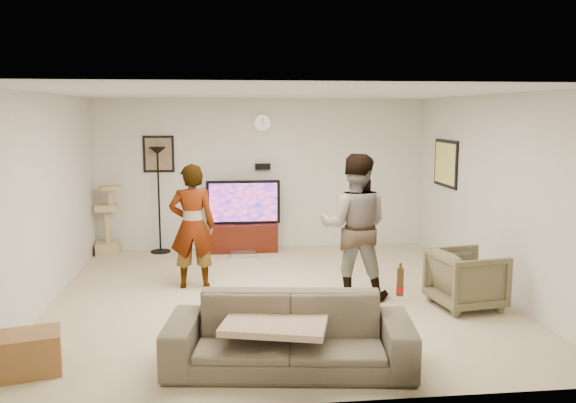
{
  "coord_description": "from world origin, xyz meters",
  "views": [
    {
      "loc": [
        -0.68,
        -7.04,
        2.27
      ],
      "look_at": [
        0.14,
        0.2,
        1.17
      ],
      "focal_mm": 36.67,
      "sensor_mm": 36.0,
      "label": 1
    }
  ],
  "objects": [
    {
      "name": "floor",
      "position": [
        0.0,
        0.0,
        -0.01
      ],
      "size": [
        5.5,
        5.5,
        0.02
      ],
      "primitive_type": "cube",
      "color": "#C2B68A",
      "rests_on": "ground"
    },
    {
      "name": "ceiling",
      "position": [
        0.0,
        0.0,
        2.51
      ],
      "size": [
        5.5,
        5.5,
        0.02
      ],
      "primitive_type": "cube",
      "color": "silver",
      "rests_on": "wall_back"
    },
    {
      "name": "wall_back",
      "position": [
        0.0,
        2.75,
        1.25
      ],
      "size": [
        5.5,
        0.04,
        2.5
      ],
      "primitive_type": "cube",
      "color": "beige",
      "rests_on": "floor"
    },
    {
      "name": "wall_front",
      "position": [
        0.0,
        -2.75,
        1.25
      ],
      "size": [
        5.5,
        0.04,
        2.5
      ],
      "primitive_type": "cube",
      "color": "beige",
      "rests_on": "floor"
    },
    {
      "name": "wall_left",
      "position": [
        -2.75,
        0.0,
        1.25
      ],
      "size": [
        0.04,
        5.5,
        2.5
      ],
      "primitive_type": "cube",
      "color": "beige",
      "rests_on": "floor"
    },
    {
      "name": "wall_right",
      "position": [
        2.75,
        0.0,
        1.25
      ],
      "size": [
        0.04,
        5.5,
        2.5
      ],
      "primitive_type": "cube",
      "color": "beige",
      "rests_on": "floor"
    },
    {
      "name": "wall_clock",
      "position": [
        0.0,
        2.72,
        2.1
      ],
      "size": [
        0.26,
        0.04,
        0.26
      ],
      "primitive_type": "cylinder",
      "rotation": [
        1.57,
        0.0,
        0.0
      ],
      "color": "white",
      "rests_on": "wall_back"
    },
    {
      "name": "wall_speaker",
      "position": [
        0.0,
        2.69,
        1.38
      ],
      "size": [
        0.25,
        0.1,
        0.1
      ],
      "primitive_type": "cube",
      "color": "black",
      "rests_on": "wall_back"
    },
    {
      "name": "picture_back",
      "position": [
        -1.7,
        2.73,
        1.6
      ],
      "size": [
        0.42,
        0.03,
        0.52
      ],
      "primitive_type": "cube",
      "color": "#7A6348",
      "rests_on": "wall_back"
    },
    {
      "name": "picture_right",
      "position": [
        2.73,
        1.6,
        1.5
      ],
      "size": [
        0.03,
        0.78,
        0.62
      ],
      "primitive_type": "cube",
      "color": "#F7E570",
      "rests_on": "wall_right"
    },
    {
      "name": "tv_stand",
      "position": [
        -0.34,
        2.5,
        0.23
      ],
      "size": [
        1.1,
        0.45,
        0.46
      ],
      "primitive_type": "cube",
      "color": "#3D1109",
      "rests_on": "floor"
    },
    {
      "name": "console_box",
      "position": [
        -0.36,
        2.11,
        0.04
      ],
      "size": [
        0.4,
        0.3,
        0.07
      ],
      "primitive_type": "cube",
      "color": "silver",
      "rests_on": "floor"
    },
    {
      "name": "tv",
      "position": [
        -0.34,
        2.5,
        0.82
      ],
      "size": [
        1.2,
        0.08,
        0.71
      ],
      "primitive_type": "cube",
      "color": "black",
      "rests_on": "tv_stand"
    },
    {
      "name": "tv_screen",
      "position": [
        -0.34,
        2.46,
        0.82
      ],
      "size": [
        1.11,
        0.01,
        0.63
      ],
      "primitive_type": "cube",
      "color": "#EB425F",
      "rests_on": "tv"
    },
    {
      "name": "floor_lamp",
      "position": [
        -1.7,
        2.55,
        0.86
      ],
      "size": [
        0.32,
        0.32,
        1.72
      ],
      "primitive_type": "cylinder",
      "color": "black",
      "rests_on": "floor"
    },
    {
      "name": "cat_tree",
      "position": [
        -2.53,
        2.5,
        0.56
      ],
      "size": [
        0.39,
        0.39,
        1.13
      ],
      "primitive_type": "cube",
      "rotation": [
        0.0,
        0.0,
        0.09
      ],
      "color": "tan",
      "rests_on": "floor"
    },
    {
      "name": "person_left",
      "position": [
        -1.07,
        0.52,
        0.81
      ],
      "size": [
        0.6,
        0.4,
        1.63
      ],
      "primitive_type": "imported",
      "rotation": [
        0.0,
        0.0,
        3.13
      ],
      "color": "#A8A8A8",
      "rests_on": "floor"
    },
    {
      "name": "person_right",
      "position": [
        0.92,
        -0.14,
        0.89
      ],
      "size": [
        1.0,
        0.86,
        1.79
      ],
      "primitive_type": "imported",
      "rotation": [
        0.0,
        0.0,
        2.91
      ],
      "color": "navy",
      "rests_on": "floor"
    },
    {
      "name": "sofa",
      "position": [
        -0.11,
        -2.08,
        0.32
      ],
      "size": [
        2.27,
        1.13,
        0.64
      ],
      "primitive_type": "imported",
      "rotation": [
        0.0,
        0.0,
        -0.13
      ],
      "color": "brown",
      "rests_on": "floor"
    },
    {
      "name": "throw_blanket",
      "position": [
        -0.23,
        -2.08,
        0.43
      ],
      "size": [
        1.05,
        0.91,
        0.06
      ],
      "primitive_type": "cube",
      "rotation": [
        0.0,
        0.0,
        -0.26
      ],
      "color": "tan",
      "rests_on": "sofa"
    },
    {
      "name": "beer_bottle",
      "position": [
        0.9,
        -2.08,
        0.76
      ],
      "size": [
        0.06,
        0.06,
        0.25
      ],
      "primitive_type": "cylinder",
      "color": "#4C3210",
      "rests_on": "sofa"
    },
    {
      "name": "armchair",
      "position": [
        2.15,
        -0.66,
        0.34
      ],
      "size": [
        0.85,
        0.84,
        0.68
      ],
      "primitive_type": "imported",
      "rotation": [
        0.0,
        0.0,
        1.72
      ],
      "color": "brown",
      "rests_on": "floor"
    },
    {
      "name": "side_table",
      "position": [
        -2.4,
        -1.92,
        0.18
      ],
      "size": [
        0.63,
        0.53,
        0.37
      ],
      "primitive_type": "cube",
      "rotation": [
        0.0,
        0.0,
        0.25
      ],
      "color": "brown",
      "rests_on": "floor"
    },
    {
      "name": "toy_ball",
      "position": [
        -0.94,
        -0.64,
        0.03
      ],
      "size": [
        0.06,
        0.06,
        0.06
      ],
      "primitive_type": "sphere",
      "color": "#10937A",
      "rests_on": "floor"
    }
  ]
}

